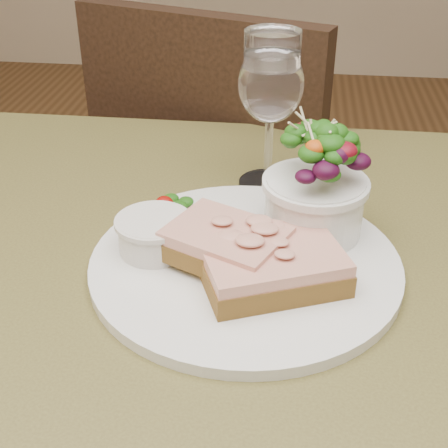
# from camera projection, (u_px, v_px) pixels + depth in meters

# --- Properties ---
(cafe_table) EXTENTS (0.80, 0.80, 0.75)m
(cafe_table) POSITION_uv_depth(u_px,v_px,m) (220.00, 359.00, 0.66)
(cafe_table) COLOR #4A411F
(cafe_table) RESTS_ON ground
(chair_far) EXTENTS (0.54, 0.54, 0.90)m
(chair_far) POSITION_uv_depth(u_px,v_px,m) (241.00, 281.00, 1.36)
(chair_far) COLOR black
(chair_far) RESTS_ON ground
(dinner_plate) EXTENTS (0.31, 0.31, 0.01)m
(dinner_plate) POSITION_uv_depth(u_px,v_px,m) (245.00, 264.00, 0.62)
(dinner_plate) COLOR white
(dinner_plate) RESTS_ON cafe_table
(sandwich_front) EXTENTS (0.15, 0.14, 0.03)m
(sandwich_front) POSITION_uv_depth(u_px,v_px,m) (271.00, 264.00, 0.58)
(sandwich_front) COLOR #543A16
(sandwich_front) RESTS_ON dinner_plate
(sandwich_back) EXTENTS (0.13, 0.12, 0.03)m
(sandwich_back) POSITION_uv_depth(u_px,v_px,m) (226.00, 244.00, 0.60)
(sandwich_back) COLOR #543A16
(sandwich_back) RESTS_ON dinner_plate
(ramekin) EXTENTS (0.07, 0.07, 0.04)m
(ramekin) POSITION_uv_depth(u_px,v_px,m) (154.00, 233.00, 0.62)
(ramekin) COLOR silver
(ramekin) RESTS_ON dinner_plate
(salad_bowl) EXTENTS (0.10, 0.10, 0.13)m
(salad_bowl) POSITION_uv_depth(u_px,v_px,m) (316.00, 181.00, 0.63)
(salad_bowl) COLOR white
(salad_bowl) RESTS_ON dinner_plate
(garnish) EXTENTS (0.05, 0.04, 0.02)m
(garnish) POSITION_uv_depth(u_px,v_px,m) (174.00, 206.00, 0.69)
(garnish) COLOR #123C0B
(garnish) RESTS_ON dinner_plate
(wine_glass) EXTENTS (0.08, 0.08, 0.18)m
(wine_glass) POSITION_uv_depth(u_px,v_px,m) (271.00, 89.00, 0.71)
(wine_glass) COLOR white
(wine_glass) RESTS_ON cafe_table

